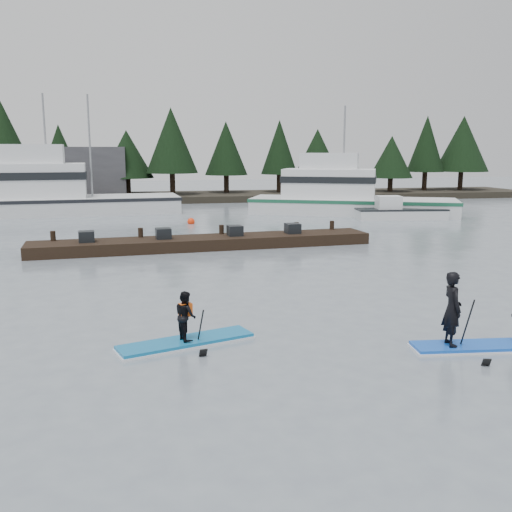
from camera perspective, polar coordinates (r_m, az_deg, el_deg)
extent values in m
plane|color=slate|center=(14.21, 4.92, -8.72)|extent=(160.00, 160.00, 0.00)
cube|color=#2D281E|center=(55.16, -7.57, 5.87)|extent=(70.00, 8.00, 0.60)
cube|color=#4C4C51|center=(57.79, -21.87, 7.61)|extent=(18.00, 6.00, 5.00)
cube|color=silver|center=(45.09, -18.80, 4.15)|extent=(17.47, 5.92, 2.29)
cube|color=white|center=(45.08, -21.62, 7.02)|extent=(7.95, 3.95, 2.48)
cylinder|color=gray|center=(44.92, -20.29, 10.28)|extent=(0.14, 0.14, 7.46)
cube|color=silver|center=(43.28, 9.61, 4.31)|extent=(15.40, 10.05, 2.14)
cube|color=white|center=(43.24, 7.30, 7.21)|extent=(7.41, 5.58, 2.14)
cylinder|color=gray|center=(43.09, 8.78, 10.20)|extent=(0.14, 0.14, 6.70)
cube|color=silver|center=(40.68, 14.30, 4.09)|extent=(6.26, 2.58, 0.71)
cube|color=black|center=(27.75, -5.11, 1.35)|extent=(16.56, 3.49, 0.55)
sphere|color=#FF330C|center=(37.22, -6.51, 3.23)|extent=(0.48, 0.48, 0.48)
sphere|color=#FF330C|center=(42.95, 14.95, 3.91)|extent=(0.54, 0.54, 0.54)
cube|color=#116AA3|center=(14.19, -7.00, -8.52)|extent=(3.43, 1.80, 0.13)
imported|color=black|center=(13.99, -7.06, -5.93)|extent=(0.62, 0.70, 1.21)
cube|color=#FF5F15|center=(13.95, -7.07, -5.36)|extent=(0.35, 0.28, 0.32)
cylinder|color=black|center=(14.02, -5.71, -7.84)|extent=(0.18, 0.87, 1.48)
cube|color=blue|center=(14.82, 21.66, -8.39)|extent=(3.39, 1.16, 0.12)
imported|color=black|center=(14.22, 19.03, -5.01)|extent=(0.50, 0.69, 1.78)
cylinder|color=black|center=(14.25, 20.20, -6.88)|extent=(0.28, 0.96, 1.67)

